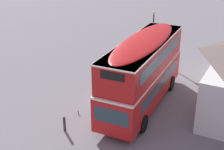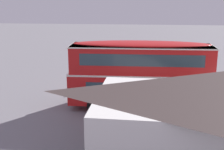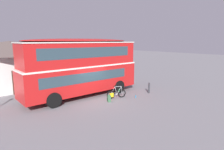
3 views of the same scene
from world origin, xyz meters
TOP-DOWN VIEW (x-y plane):
  - ground_plane at (0.00, 0.00)m, footprint 120.00×120.00m
  - double_decker_bus at (-0.15, 1.26)m, footprint 10.00×2.79m
  - touring_bicycle at (1.58, -1.02)m, footprint 1.66×0.60m
  - backpack_on_ground at (0.60, -1.37)m, footprint 0.34×0.38m
  - water_bottle_blue_sports at (2.90, -1.99)m, footprint 0.07×0.07m
  - pub_building at (-3.97, 8.48)m, footprint 12.29×6.91m
  - kerb_bollard at (4.90, -1.70)m, footprint 0.16×0.16m

SIDE VIEW (x-z plane):
  - ground_plane at x=0.00m, z-range 0.00..0.00m
  - water_bottle_blue_sports at x=2.90m, z-range -0.01..0.25m
  - backpack_on_ground at x=0.60m, z-range 0.01..0.54m
  - touring_bicycle at x=1.58m, z-range -0.15..0.89m
  - kerb_bollard at x=4.90m, z-range 0.01..0.98m
  - pub_building at x=-3.97m, z-range 0.05..4.65m
  - double_decker_bus at x=-0.15m, z-range 0.25..5.04m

